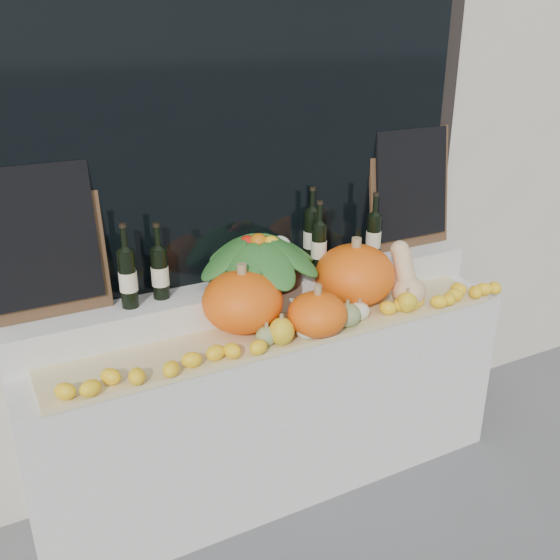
% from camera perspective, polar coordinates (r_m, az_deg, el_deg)
% --- Properties ---
extents(storefront_facade, '(7.00, 0.94, 4.50)m').
position_cam_1_polar(storefront_facade, '(3.22, -7.21, 23.98)').
color(storefront_facade, beige).
rests_on(storefront_facade, ground).
extents(display_sill, '(2.30, 0.55, 0.88)m').
position_cam_1_polar(display_sill, '(3.09, -0.66, -11.25)').
color(display_sill, silver).
rests_on(display_sill, ground).
extents(rear_tier, '(2.30, 0.25, 0.16)m').
position_cam_1_polar(rear_tier, '(2.95, -2.03, -1.38)').
color(rear_tier, silver).
rests_on(rear_tier, display_sill).
extents(straw_bedding, '(2.10, 0.32, 0.02)m').
position_cam_1_polar(straw_bedding, '(2.76, 0.48, -4.72)').
color(straw_bedding, tan).
rests_on(straw_bedding, display_sill).
extents(pumpkin_left, '(0.46, 0.46, 0.27)m').
position_cam_1_polar(pumpkin_left, '(2.70, -3.45, -1.98)').
color(pumpkin_left, '#FF620D').
rests_on(pumpkin_left, straw_bedding).
extents(pumpkin_right, '(0.46, 0.46, 0.29)m').
position_cam_1_polar(pumpkin_right, '(2.97, 6.86, 0.47)').
color(pumpkin_right, '#FF620D').
rests_on(pumpkin_right, straw_bedding).
extents(pumpkin_center, '(0.30, 0.30, 0.19)m').
position_cam_1_polar(pumpkin_center, '(2.67, 3.43, -3.14)').
color(pumpkin_center, '#FF620D').
rests_on(pumpkin_center, straw_bedding).
extents(butternut_squash, '(0.16, 0.22, 0.30)m').
position_cam_1_polar(butternut_squash, '(3.01, 11.49, -0.03)').
color(butternut_squash, '#E8BC88').
rests_on(butternut_squash, straw_bedding).
extents(decorative_gourds, '(0.81, 0.15, 0.14)m').
position_cam_1_polar(decorative_gourds, '(2.73, 4.67, -3.64)').
color(decorative_gourds, '#33601C').
rests_on(decorative_gourds, straw_bedding).
extents(lemon_heap, '(2.20, 0.16, 0.06)m').
position_cam_1_polar(lemon_heap, '(2.66, 1.61, -4.83)').
color(lemon_heap, yellow).
rests_on(lemon_heap, straw_bedding).
extents(produce_bowl, '(0.61, 0.61, 0.24)m').
position_cam_1_polar(produce_bowl, '(2.87, -1.96, 2.07)').
color(produce_bowl, black).
rests_on(produce_bowl, rear_tier).
extents(wine_bottle_far_left, '(0.08, 0.08, 0.37)m').
position_cam_1_polar(wine_bottle_far_left, '(2.67, -13.73, 0.21)').
color(wine_bottle_far_left, black).
rests_on(wine_bottle_far_left, rear_tier).
extents(wine_bottle_near_left, '(0.08, 0.08, 0.34)m').
position_cam_1_polar(wine_bottle_near_left, '(2.74, -10.92, 0.69)').
color(wine_bottle_near_left, black).
rests_on(wine_bottle_near_left, rear_tier).
extents(wine_bottle_tall, '(0.08, 0.08, 0.39)m').
position_cam_1_polar(wine_bottle_tall, '(3.08, 2.92, 4.02)').
color(wine_bottle_tall, black).
rests_on(wine_bottle_tall, rear_tier).
extents(wine_bottle_near_right, '(0.08, 0.08, 0.34)m').
position_cam_1_polar(wine_bottle_near_right, '(3.01, 3.57, 3.13)').
color(wine_bottle_near_right, black).
rests_on(wine_bottle_near_right, rear_tier).
extents(wine_bottle_far_right, '(0.08, 0.08, 0.35)m').
position_cam_1_polar(wine_bottle_far_right, '(3.17, 8.54, 3.97)').
color(wine_bottle_far_right, black).
rests_on(wine_bottle_far_right, rear_tier).
extents(chalkboard_left, '(0.50, 0.11, 0.62)m').
position_cam_1_polar(chalkboard_left, '(2.63, -21.14, 3.43)').
color(chalkboard_left, '#4C331E').
rests_on(chalkboard_left, rear_tier).
extents(chalkboard_right, '(0.50, 0.11, 0.62)m').
position_cam_1_polar(chalkboard_right, '(3.35, 11.86, 8.35)').
color(chalkboard_right, '#4C331E').
rests_on(chalkboard_right, rear_tier).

